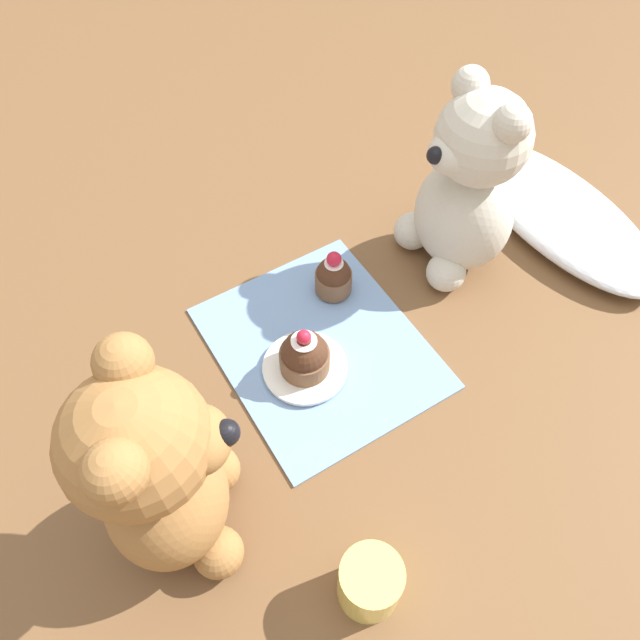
# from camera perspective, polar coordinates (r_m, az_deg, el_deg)

# --- Properties ---
(ground_plane) EXTENTS (4.00, 4.00, 0.00)m
(ground_plane) POSITION_cam_1_polar(r_m,az_deg,el_deg) (0.72, 0.00, -2.56)
(ground_plane) COLOR brown
(knitted_placemat) EXTENTS (0.26, 0.22, 0.01)m
(knitted_placemat) POSITION_cam_1_polar(r_m,az_deg,el_deg) (0.72, 0.00, -2.44)
(knitted_placemat) COLOR #7A9ED1
(knitted_placemat) RESTS_ON ground_plane
(tulle_cloth) EXTENTS (0.33, 0.14, 0.04)m
(tulle_cloth) POSITION_cam_1_polar(r_m,az_deg,el_deg) (0.89, 20.99, 9.22)
(tulle_cloth) COLOR silver
(tulle_cloth) RESTS_ON ground_plane
(teddy_bear_cream) EXTENTS (0.13, 0.13, 0.25)m
(teddy_bear_cream) POSITION_cam_1_polar(r_m,az_deg,el_deg) (0.75, 13.30, 11.50)
(teddy_bear_cream) COLOR beige
(teddy_bear_cream) RESTS_ON ground_plane
(teddy_bear_tan) EXTENTS (0.16, 0.15, 0.25)m
(teddy_bear_tan) POSITION_cam_1_polar(r_m,az_deg,el_deg) (0.54, -14.57, -13.40)
(teddy_bear_tan) COLOR #A3703D
(teddy_bear_tan) RESTS_ON ground_plane
(cupcake_near_cream_bear) EXTENTS (0.04, 0.04, 0.06)m
(cupcake_near_cream_bear) POSITION_cam_1_polar(r_m,az_deg,el_deg) (0.75, 1.24, 4.01)
(cupcake_near_cream_bear) COLOR brown
(cupcake_near_cream_bear) RESTS_ON knitted_placemat
(saucer_plate) EXTENTS (0.10, 0.10, 0.01)m
(saucer_plate) POSITION_cam_1_polar(r_m,az_deg,el_deg) (0.70, -1.39, -4.34)
(saucer_plate) COLOR white
(saucer_plate) RESTS_ON knitted_placemat
(cupcake_near_tan_bear) EXTENTS (0.06, 0.06, 0.07)m
(cupcake_near_tan_bear) POSITION_cam_1_polar(r_m,az_deg,el_deg) (0.68, -1.43, -3.24)
(cupcake_near_tan_bear) COLOR brown
(cupcake_near_tan_bear) RESTS_ON saucer_plate
(juice_glass) EXTENTS (0.06, 0.06, 0.06)m
(juice_glass) POSITION_cam_1_polar(r_m,az_deg,el_deg) (0.59, 4.58, -22.84)
(juice_glass) COLOR #EADB66
(juice_glass) RESTS_ON ground_plane
(teaspoon) EXTENTS (0.03, 0.11, 0.01)m
(teaspoon) POSITION_cam_1_polar(r_m,az_deg,el_deg) (0.71, -16.52, -7.94)
(teaspoon) COLOR silver
(teaspoon) RESTS_ON ground_plane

